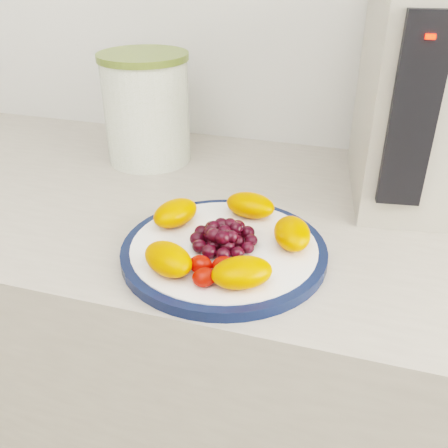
% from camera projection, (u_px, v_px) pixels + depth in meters
% --- Properties ---
extents(counter, '(3.50, 0.60, 0.90)m').
position_uv_depth(counter, '(243.00, 396.00, 1.04)').
color(counter, '#ABA191').
rests_on(counter, floor).
extents(cabinet_face, '(3.48, 0.58, 0.84)m').
position_uv_depth(cabinet_face, '(243.00, 406.00, 1.05)').
color(cabinet_face, brown).
rests_on(cabinet_face, floor).
extents(plate_rim, '(0.28, 0.28, 0.01)m').
position_uv_depth(plate_rim, '(224.00, 251.00, 0.68)').
color(plate_rim, '#0A1535').
rests_on(plate_rim, counter).
extents(plate_face, '(0.25, 0.25, 0.02)m').
position_uv_depth(plate_face, '(224.00, 250.00, 0.68)').
color(plate_face, white).
rests_on(plate_face, counter).
extents(canister, '(0.20, 0.20, 0.19)m').
position_uv_depth(canister, '(147.00, 112.00, 0.94)').
color(canister, '#4C661C').
rests_on(canister, counter).
extents(canister_lid, '(0.21, 0.21, 0.01)m').
position_uv_depth(canister_lid, '(143.00, 56.00, 0.89)').
color(canister_lid, '#5C6A2C').
rests_on(canister_lid, canister).
extents(appliance_body, '(0.23, 0.30, 0.35)m').
position_uv_depth(appliance_body, '(431.00, 91.00, 0.77)').
color(appliance_body, '#A9A293').
rests_on(appliance_body, counter).
extents(appliance_panel, '(0.06, 0.03, 0.26)m').
position_uv_depth(appliance_panel, '(413.00, 114.00, 0.65)').
color(appliance_panel, black).
rests_on(appliance_panel, appliance_body).
extents(appliance_led, '(0.01, 0.01, 0.01)m').
position_uv_depth(appliance_led, '(430.00, 36.00, 0.60)').
color(appliance_led, '#FF0C05').
rests_on(appliance_led, appliance_panel).
extents(fruit_plate, '(0.24, 0.24, 0.04)m').
position_uv_depth(fruit_plate, '(224.00, 237.00, 0.66)').
color(fruit_plate, '#E95700').
rests_on(fruit_plate, plate_face).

